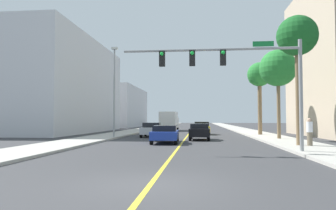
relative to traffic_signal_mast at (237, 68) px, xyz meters
The scene contains 17 objects.
ground 34.05m from the traffic_signal_mast, 95.71° to the left, with size 192.00×192.00×0.00m, color #38383A.
sidewalk_left 35.73m from the traffic_signal_mast, 108.69° to the left, with size 3.52×168.00×0.15m, color #B2ADA3.
sidewalk_right 34.19m from the traffic_signal_mast, 82.12° to the left, with size 3.52×168.00×0.15m, color #B2ADA3.
lane_marking_center 34.05m from the traffic_signal_mast, 95.71° to the left, with size 0.16×144.00×0.01m, color yellow.
building_left_near 34.18m from the traffic_signal_mast, 134.42° to the left, with size 15.82×24.96×12.49m, color silver.
building_left_far 59.14m from the traffic_signal_mast, 114.09° to the left, with size 16.29×23.00×8.93m, color silver.
traffic_signal_mast is the anchor object (origin of this frame).
street_lamp 15.76m from the traffic_signal_mast, 129.87° to the left, with size 0.56×0.28×8.53m.
palm_near 6.29m from the traffic_signal_mast, 41.74° to the left, with size 2.60×2.60×8.36m.
palm_mid 11.84m from the traffic_signal_mast, 66.22° to the left, with size 3.17×3.17×7.64m.
palm_far 18.27m from the traffic_signal_mast, 75.88° to the left, with size 2.60×2.60×7.79m.
car_yellow 20.50m from the traffic_signal_mast, 95.09° to the left, with size 1.90×4.06×1.49m.
car_blue 8.97m from the traffic_signal_mast, 124.63° to the left, with size 2.10×4.65×1.33m.
car_black 11.30m from the traffic_signal_mast, 101.08° to the left, with size 1.76×3.82×1.40m.
car_silver 16.58m from the traffic_signal_mast, 115.18° to the left, with size 2.13×4.46×1.44m.
delivery_truck 32.25m from the traffic_signal_mast, 102.09° to the left, with size 2.44×7.56×2.87m.
pedestrian 6.93m from the traffic_signal_mast, 35.69° to the left, with size 0.38×0.38×1.72m.
Camera 1 is at (1.38, -8.62, 1.82)m, focal length 33.65 mm.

